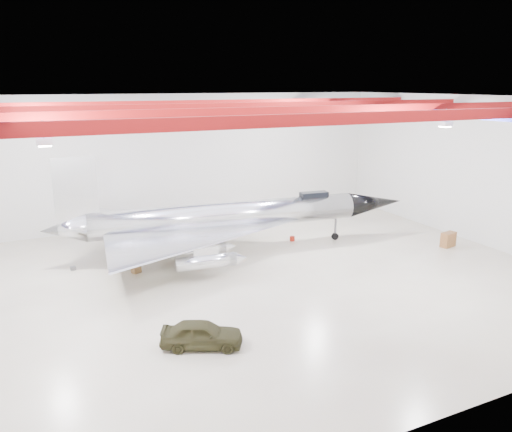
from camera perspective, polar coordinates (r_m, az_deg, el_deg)
floor at (r=30.75m, az=-2.65°, el=-7.68°), size 40.00×40.00×0.00m
wall_back at (r=43.12m, az=-10.46°, el=6.25°), size 40.00×0.00×40.00m
wall_right at (r=40.95m, az=24.15°, el=4.75°), size 0.00×30.00×30.00m
ceiling at (r=28.41m, az=-2.92°, el=13.27°), size 40.00×40.00×0.00m
ceiling_structure at (r=28.44m, az=-2.90°, el=11.91°), size 39.50×29.50×1.08m
jet_aircraft at (r=35.70m, az=-3.29°, el=-0.38°), size 26.89×16.95×7.33m
jeep at (r=23.69m, az=-6.23°, el=-13.28°), size 4.06×2.94×1.28m
desk at (r=39.85m, az=21.11°, el=-2.52°), size 1.31×0.84×1.11m
crate_ply at (r=33.22m, az=-13.53°, el=-5.99°), size 0.67×0.60×0.38m
toolbox_red at (r=38.76m, az=-10.12°, el=-2.83°), size 0.53×0.49×0.30m
crate_small at (r=34.84m, az=-20.18°, el=-5.64°), size 0.36×0.29×0.24m
tool_chest at (r=38.75m, az=4.16°, el=-2.59°), size 0.47×0.47×0.36m
oil_barrel at (r=35.96m, az=-7.79°, el=-4.05°), size 0.59×0.47×0.41m
spares_box at (r=38.89m, az=-7.91°, el=-2.59°), size 0.58×0.58×0.41m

